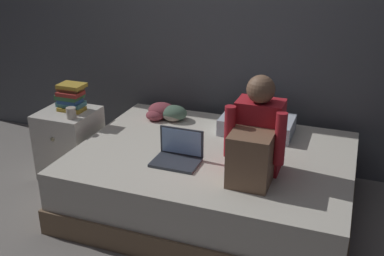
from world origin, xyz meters
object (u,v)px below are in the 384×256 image
(book_stack, at_px, (71,97))
(clothes_pile, at_px, (167,113))
(person_sitting, at_px, (256,139))
(nightstand, at_px, (70,143))
(laptop, at_px, (178,154))
(pillow, at_px, (257,125))
(mug, at_px, (71,113))
(bed, at_px, (213,180))

(book_stack, relative_size, clothes_pile, 0.68)
(person_sitting, bearing_deg, nightstand, 169.16)
(laptop, bearing_deg, pillow, 59.86)
(clothes_pile, bearing_deg, book_stack, -154.30)
(nightstand, relative_size, mug, 6.37)
(person_sitting, relative_size, pillow, 1.17)
(person_sitting, xyz_separation_m, mug, (-1.53, 0.20, -0.10))
(person_sitting, bearing_deg, pillow, 101.53)
(nightstand, height_order, person_sitting, person_sitting)
(pillow, height_order, clothes_pile, same)
(nightstand, bearing_deg, clothes_pile, 27.45)
(person_sitting, bearing_deg, mug, 172.64)
(person_sitting, bearing_deg, book_stack, 167.65)
(person_sitting, xyz_separation_m, book_stack, (-1.63, 0.36, -0.03))
(laptop, distance_m, clothes_pile, 0.80)
(nightstand, relative_size, person_sitting, 0.87)
(pillow, xyz_separation_m, mug, (-1.39, -0.48, 0.09))
(book_stack, xyz_separation_m, clothes_pile, (0.71, 0.34, -0.16))
(person_sitting, distance_m, laptop, 0.57)
(person_sitting, height_order, laptop, person_sitting)
(nightstand, height_order, clothes_pile, clothes_pile)
(laptop, bearing_deg, mug, 168.72)
(mug, relative_size, clothes_pile, 0.26)
(bed, distance_m, mug, 1.23)
(nightstand, bearing_deg, pillow, 13.53)
(bed, bearing_deg, person_sitting, -33.12)
(bed, distance_m, person_sitting, 0.64)
(nightstand, distance_m, laptop, 1.19)
(bed, relative_size, laptop, 6.25)
(bed, distance_m, book_stack, 1.36)
(bed, xyz_separation_m, laptop, (-0.18, -0.23, 0.29))
(person_sitting, bearing_deg, clothes_pile, 142.87)
(nightstand, bearing_deg, laptop, -15.82)
(pillow, height_order, mug, mug)
(person_sitting, xyz_separation_m, pillow, (-0.14, 0.68, -0.19))
(bed, xyz_separation_m, person_sitting, (0.36, -0.23, 0.49))
(mug, bearing_deg, pillow, 19.28)
(bed, relative_size, person_sitting, 3.05)
(mug, bearing_deg, book_stack, 123.28)
(bed, distance_m, laptop, 0.41)
(bed, xyz_separation_m, pillow, (0.22, 0.45, 0.30))
(pillow, distance_m, book_stack, 1.53)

